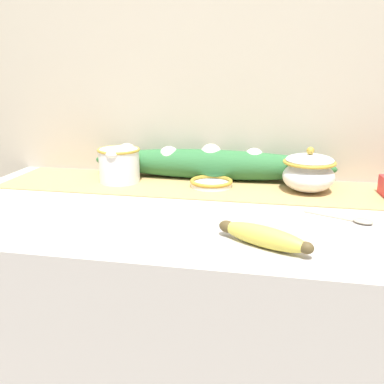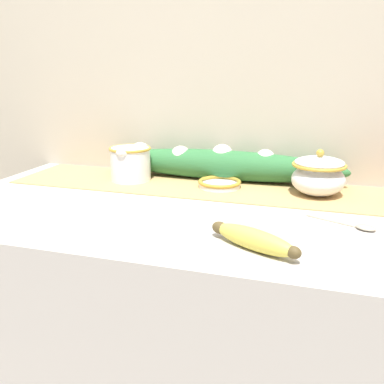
% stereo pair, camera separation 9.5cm
% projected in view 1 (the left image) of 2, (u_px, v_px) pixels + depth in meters
% --- Properties ---
extents(countertop, '(1.24, 0.63, 0.94)m').
position_uv_depth(countertop, '(193.00, 375.00, 1.13)').
color(countertop, '#B7B2AD').
rests_on(countertop, ground_plane).
extents(back_wall, '(2.04, 0.04, 2.40)m').
position_uv_depth(back_wall, '(215.00, 86.00, 1.25)').
color(back_wall, '#B7AD99').
rests_on(back_wall, ground_plane).
extents(table_runner, '(1.14, 0.25, 0.00)m').
position_uv_depth(table_runner, '(206.00, 187.00, 1.17)').
color(table_runner, tan).
rests_on(table_runner, countertop).
extents(cream_pitcher, '(0.12, 0.14, 0.10)m').
position_uv_depth(cream_pitcher, '(119.00, 164.00, 1.20)').
color(cream_pitcher, white).
rests_on(cream_pitcher, countertop).
extents(sugar_bowl, '(0.13, 0.13, 0.12)m').
position_uv_depth(sugar_bowl, '(309.00, 172.00, 1.11)').
color(sugar_bowl, white).
rests_on(sugar_bowl, countertop).
extents(small_dish, '(0.12, 0.12, 0.02)m').
position_uv_depth(small_dish, '(211.00, 183.00, 1.17)').
color(small_dish, white).
rests_on(small_dish, countertop).
extents(banana, '(0.18, 0.12, 0.04)m').
position_uv_depth(banana, '(263.00, 236.00, 0.78)').
color(banana, '#DBCC4C').
rests_on(banana, countertop).
extents(spoon, '(0.14, 0.08, 0.01)m').
position_uv_depth(spoon, '(359.00, 221.00, 0.90)').
color(spoon, '#A89E89').
rests_on(spoon, countertop).
extents(poinsettia_garland, '(0.71, 0.09, 0.10)m').
position_uv_depth(poinsettia_garland, '(208.00, 163.00, 1.24)').
color(poinsettia_garland, '#2D6B38').
rests_on(poinsettia_garland, countertop).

